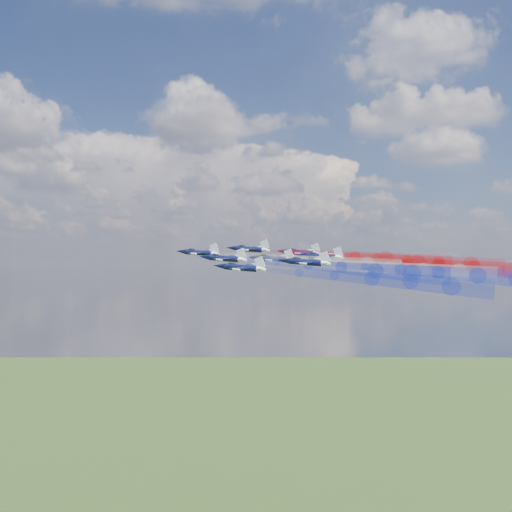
# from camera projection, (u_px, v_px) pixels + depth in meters

# --- Properties ---
(jet_lead) EXTENTS (16.07, 14.40, 5.73)m
(jet_lead) POSITION_uv_depth(u_px,v_px,m) (199.00, 253.00, 162.70)
(jet_lead) COLOR black
(trail_lead) EXTENTS (47.07, 17.91, 8.50)m
(trail_lead) POSITION_uv_depth(u_px,v_px,m) (304.00, 261.00, 151.05)
(trail_lead) COLOR white
(jet_inner_left) EXTENTS (16.07, 14.40, 5.73)m
(jet_inner_left) POSITION_uv_depth(u_px,v_px,m) (225.00, 259.00, 149.97)
(jet_inner_left) COLOR black
(trail_inner_left) EXTENTS (47.07, 17.91, 8.50)m
(trail_inner_left) POSITION_uv_depth(u_px,v_px,m) (341.00, 268.00, 138.31)
(trail_inner_left) COLOR #1A32E4
(jet_inner_right) EXTENTS (16.07, 14.40, 5.73)m
(jet_inner_right) POSITION_uv_depth(u_px,v_px,m) (250.00, 249.00, 167.34)
(jet_inner_right) COLOR black
(trail_inner_right) EXTENTS (47.07, 17.91, 8.50)m
(trail_inner_right) POSITION_uv_depth(u_px,v_px,m) (355.00, 257.00, 155.68)
(trail_inner_right) COLOR red
(jet_outer_left) EXTENTS (16.07, 14.40, 5.73)m
(jet_outer_left) POSITION_uv_depth(u_px,v_px,m) (241.00, 268.00, 137.16)
(jet_outer_left) COLOR black
(trail_outer_left) EXTENTS (47.07, 17.91, 8.50)m
(trail_outer_left) POSITION_uv_depth(u_px,v_px,m) (372.00, 279.00, 125.51)
(trail_outer_left) COLOR #1A32E4
(jet_center_third) EXTENTS (16.07, 14.40, 5.73)m
(jet_center_third) POSITION_uv_depth(u_px,v_px,m) (272.00, 259.00, 154.87)
(jet_center_third) COLOR black
(trail_center_third) EXTENTS (47.07, 17.91, 8.50)m
(trail_center_third) POSITION_uv_depth(u_px,v_px,m) (389.00, 268.00, 143.21)
(trail_center_third) COLOR white
(jet_outer_right) EXTENTS (16.07, 14.40, 5.73)m
(jet_outer_right) POSITION_uv_depth(u_px,v_px,m) (300.00, 252.00, 170.52)
(jet_outer_right) COLOR black
(trail_outer_right) EXTENTS (47.07, 17.91, 8.50)m
(trail_outer_right) POSITION_uv_depth(u_px,v_px,m) (407.00, 260.00, 158.86)
(trail_outer_right) COLOR red
(jet_rear_left) EXTENTS (16.07, 14.40, 5.73)m
(jet_rear_left) POSITION_uv_depth(u_px,v_px,m) (306.00, 262.00, 140.53)
(jet_rear_left) COLOR black
(trail_rear_left) EXTENTS (47.07, 17.91, 8.50)m
(trail_rear_left) POSITION_uv_depth(u_px,v_px,m) (438.00, 272.00, 128.88)
(trail_rear_left) COLOR #1A32E4
(jet_rear_right) EXTENTS (16.07, 14.40, 5.73)m
(jet_rear_right) POSITION_uv_depth(u_px,v_px,m) (321.00, 256.00, 158.07)
(jet_rear_right) COLOR black
(trail_rear_right) EXTENTS (47.07, 17.91, 8.50)m
(trail_rear_right) POSITION_uv_depth(u_px,v_px,m) (439.00, 265.00, 146.41)
(trail_rear_right) COLOR red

